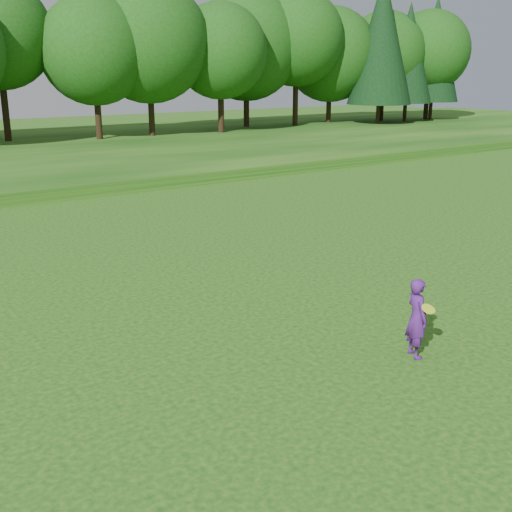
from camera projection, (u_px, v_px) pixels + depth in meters
ground at (368, 360)px, 12.57m from camera, size 140.00×140.00×0.00m
walking_path at (40, 199)px, 28.14m from camera, size 130.00×1.60×0.04m
woman at (417, 318)px, 12.54m from camera, size 0.56×0.82×1.62m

